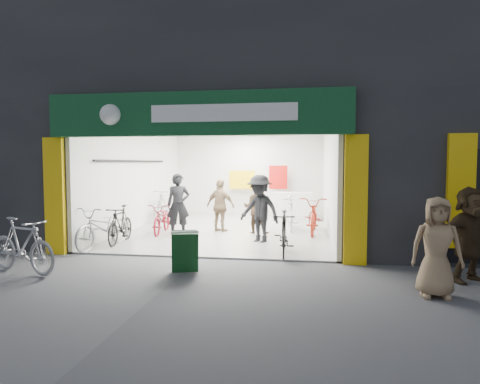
% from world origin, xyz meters
% --- Properties ---
extents(ground, '(60.00, 60.00, 0.00)m').
position_xyz_m(ground, '(0.00, 0.00, 0.00)').
color(ground, '#56565B').
rests_on(ground, ground).
extents(building, '(17.00, 10.27, 8.00)m').
position_xyz_m(building, '(0.91, 4.99, 4.31)').
color(building, '#232326').
rests_on(building, ground).
extents(bike_left_front, '(1.03, 2.03, 1.02)m').
position_xyz_m(bike_left_front, '(-2.50, 0.72, 0.51)').
color(bike_left_front, '#ABACB0').
rests_on(bike_left_front, ground).
extents(bike_left_midfront, '(0.58, 1.65, 0.98)m').
position_xyz_m(bike_left_midfront, '(-2.33, 1.26, 0.49)').
color(bike_left_midfront, black).
rests_on(bike_left_midfront, ground).
extents(bike_left_midback, '(0.75, 1.73, 0.88)m').
position_xyz_m(bike_left_midback, '(-1.80, 2.89, 0.44)').
color(bike_left_midback, maroon).
rests_on(bike_left_midback, ground).
extents(bike_left_back, '(0.82, 2.00, 1.17)m').
position_xyz_m(bike_left_back, '(-2.50, 5.39, 0.58)').
color(bike_left_back, '#A8A8AC').
rests_on(bike_left_back, ground).
extents(bike_right_front, '(0.52, 1.64, 0.98)m').
position_xyz_m(bike_right_front, '(1.80, 0.60, 0.49)').
color(bike_right_front, black).
rests_on(bike_right_front, ground).
extents(bike_right_mid, '(0.83, 2.10, 1.09)m').
position_xyz_m(bike_right_mid, '(2.50, 3.57, 0.54)').
color(bike_right_mid, '#9B1F0E').
rests_on(bike_right_mid, ground).
extents(bike_right_back, '(0.63, 1.79, 1.06)m').
position_xyz_m(bike_right_back, '(1.80, 4.16, 0.53)').
color(bike_right_back, '#B9B9BE').
rests_on(bike_right_back, ground).
extents(parked_bike, '(1.79, 1.01, 1.04)m').
position_xyz_m(parked_bike, '(-2.89, -1.69, 0.52)').
color(parked_bike, '#A4A3A8').
rests_on(parked_bike, ground).
extents(customer_a, '(0.74, 0.60, 1.75)m').
position_xyz_m(customer_a, '(-1.25, 2.69, 0.87)').
color(customer_a, black).
rests_on(customer_a, ground).
extents(customer_b, '(0.76, 0.61, 1.53)m').
position_xyz_m(customer_b, '(0.86, 3.32, 0.77)').
color(customer_b, '#382719').
rests_on(customer_b, ground).
extents(customer_c, '(1.30, 1.10, 1.74)m').
position_xyz_m(customer_c, '(1.11, 1.93, 0.87)').
color(customer_c, black).
rests_on(customer_c, ground).
extents(customer_d, '(1.00, 0.69, 1.58)m').
position_xyz_m(customer_d, '(-0.20, 3.41, 0.79)').
color(customer_d, '#8C7051').
rests_on(customer_d, ground).
extents(pedestrian_near, '(0.77, 0.52, 1.53)m').
position_xyz_m(pedestrian_near, '(4.24, -2.00, 0.77)').
color(pedestrian_near, '#957756').
rests_on(pedestrian_near, ground).
extents(pedestrian_far, '(1.54, 1.22, 1.64)m').
position_xyz_m(pedestrian_far, '(5.05, -1.02, 0.82)').
color(pedestrian_far, '#3A2A1A').
rests_on(pedestrian_far, ground).
extents(sandwich_board, '(0.61, 0.62, 0.76)m').
position_xyz_m(sandwich_board, '(0.06, -1.19, 0.42)').
color(sandwich_board, '#0F3E18').
rests_on(sandwich_board, ground).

